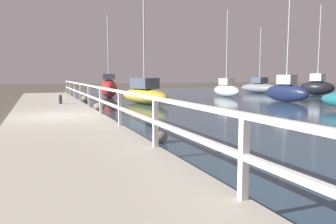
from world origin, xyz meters
TOP-DOWN VIEW (x-y plane):
  - ground_plane at (0.00, 0.00)m, footprint 120.00×120.00m
  - dock_walkway at (0.00, 0.00)m, footprint 3.53×36.00m
  - railing at (1.66, -0.00)m, footprint 0.10×32.50m
  - boulder_upstream at (2.36, 9.45)m, footprint 0.64×0.57m
  - boulder_mid_strip at (2.34, -4.92)m, footprint 0.43×0.39m
  - boulder_far_strip at (2.22, 3.55)m, footprint 0.57×0.51m
  - mooring_bollard at (0.48, 5.63)m, footprint 0.18×0.18m
  - sailboat_yellow at (5.70, 6.96)m, footprint 2.73×5.00m
  - sailboat_red at (4.74, 13.45)m, footprint 2.05×4.44m
  - sailboat_black at (23.34, 9.94)m, footprint 2.59×3.43m
  - sailboat_white at (14.26, 10.97)m, footprint 1.16×4.10m
  - sailboat_navy at (15.11, 4.70)m, footprint 1.27×3.78m
  - sailboat_gray at (20.45, 14.63)m, footprint 2.36×5.07m

SIDE VIEW (x-z plane):
  - ground_plane at x=0.00m, z-range 0.00..0.00m
  - dock_walkway at x=0.00m, z-range 0.00..0.26m
  - boulder_mid_strip at x=2.34m, z-range 0.00..0.32m
  - boulder_far_strip at x=2.22m, z-range 0.00..0.43m
  - boulder_upstream at x=2.36m, z-range 0.00..0.48m
  - mooring_bollard at x=0.48m, z-range 0.27..0.77m
  - sailboat_gray at x=20.45m, z-range -2.71..3.91m
  - sailboat_yellow at x=5.70m, z-range -3.32..4.61m
  - sailboat_white at x=14.26m, z-range -2.95..4.24m
  - sailboat_navy at x=15.11m, z-range -3.15..4.66m
  - sailboat_black at x=23.34m, z-range -3.26..4.84m
  - sailboat_red at x=4.74m, z-range -2.43..4.10m
  - railing at x=1.66m, z-range 0.47..1.56m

